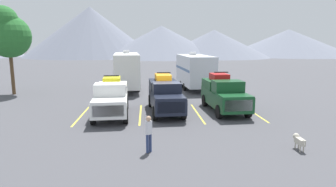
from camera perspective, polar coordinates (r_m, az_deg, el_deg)
ground_plane at (r=20.02m, az=0.15°, el=-3.75°), size 240.00×240.00×0.00m
pickup_truck_a at (r=19.50m, az=-10.98°, el=-0.71°), size 2.44×5.76×2.54m
pickup_truck_b at (r=20.05m, az=-0.56°, el=-0.19°), size 2.31×5.77×2.66m
pickup_truck_c at (r=20.70m, az=10.84°, el=-0.02°), size 2.42×5.39×2.67m
lot_stripe_a at (r=20.17m, az=-16.41°, el=-4.05°), size 0.12×5.50×0.01m
lot_stripe_b at (r=19.71m, az=-5.39°, el=-4.00°), size 0.12×5.50×0.01m
lot_stripe_c at (r=19.99m, az=5.73°, el=-3.81°), size 0.12×5.50×0.01m
lot_stripe_d at (r=20.98m, az=16.16°, el=-3.50°), size 0.12×5.50×0.01m
camper_trailer_a at (r=29.05m, az=-8.03°, el=4.60°), size 2.83×8.23×3.92m
camper_trailer_b at (r=29.81m, az=5.24°, el=4.59°), size 3.11×8.32×3.70m
person_a at (r=12.81m, az=-3.77°, el=-7.38°), size 0.31×0.30×1.64m
dog at (r=14.52m, az=24.03°, el=-8.22°), size 0.30×0.94×0.68m
tree_a at (r=30.07m, az=-28.79°, el=10.33°), size 3.80×3.80×7.89m
mountain_ridge at (r=96.41m, az=-9.14°, el=10.67°), size 149.20×47.42×15.81m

